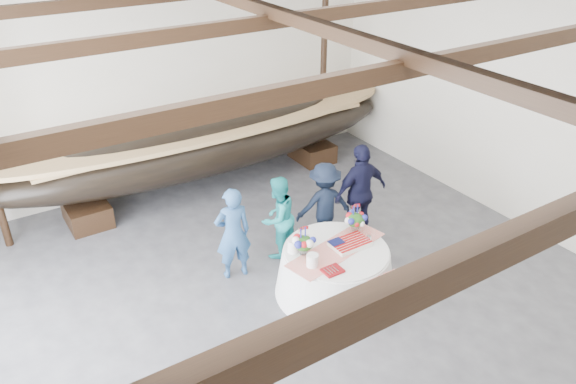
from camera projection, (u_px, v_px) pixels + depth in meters
floor at (328, 338)px, 8.18m from camera, size 10.00×12.00×0.01m
wall_back at (159, 81)px, 11.52m from camera, size 10.00×0.02×4.50m
wall_right at (573, 125)px, 9.44m from camera, size 0.02×12.00×4.50m
ceiling at (342, 23)px, 6.00m from camera, size 10.00×12.00×0.01m
pavilion_structure at (298, 52)px, 6.88m from camera, size 9.80×11.76×4.50m
longboat_display at (208, 143)px, 11.71m from camera, size 8.84×1.77×1.66m
banquet_table at (335, 271)px, 8.91m from camera, size 1.92×1.92×0.83m
tabletop_items at (331, 237)px, 8.74m from camera, size 1.85×1.00×0.40m
guest_woman_blue at (233, 233)px, 9.12m from camera, size 0.66×0.49×1.65m
guest_woman_teal at (278, 217)px, 9.68m from camera, size 0.87×0.77×1.51m
guest_man_left at (324, 204)px, 10.01m from camera, size 1.14×0.84×1.58m
guest_man_right at (360, 192)px, 10.10m from camera, size 1.11×0.48×1.87m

